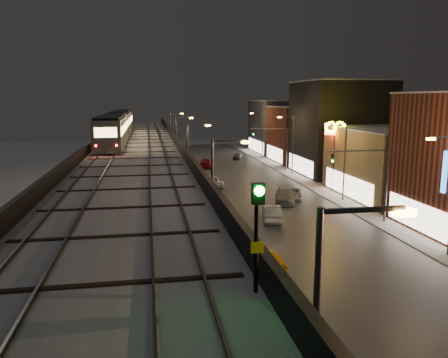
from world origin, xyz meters
TOP-DOWN VIEW (x-y plane):
  - road_surface at (7.50, 35.00)m, footprint 17.00×120.00m
  - sidewalk_right at (17.50, 35.00)m, footprint 4.00×120.00m
  - under_viaduct_pavement at (-6.00, 35.00)m, footprint 11.00×120.00m
  - elevated_viaduct at (-6.00, 31.84)m, footprint 9.00×100.00m
  - viaduct_trackbed at (-6.01, 31.97)m, footprint 8.40×100.00m
  - viaduct_parapet_streetside at (-1.65, 32.00)m, footprint 0.30×100.00m
  - viaduct_parapet_far at (-10.35, 32.00)m, footprint 0.30×100.00m
  - building_c at (23.99, 32.00)m, footprint 12.20×15.20m
  - building_d at (23.99, 48.00)m, footprint 12.20×13.20m
  - building_e at (23.99, 62.00)m, footprint 12.20×12.20m
  - building_f at (23.99, 76.00)m, footprint 12.20×16.20m
  - streetlight_left_0 at (-0.43, -5.00)m, footprint 2.57×0.28m
  - streetlight_left_1 at (-0.43, 13.00)m, footprint 2.57×0.28m
  - streetlight_left_2 at (-0.43, 31.00)m, footprint 2.57×0.28m
  - streetlight_right_2 at (16.73, 31.00)m, footprint 2.56×0.28m
  - streetlight_left_3 at (-0.43, 49.00)m, footprint 2.57×0.28m
  - streetlight_right_3 at (16.73, 49.00)m, footprint 2.56×0.28m
  - streetlight_left_4 at (-0.43, 67.00)m, footprint 2.57×0.28m
  - streetlight_right_4 at (16.73, 67.00)m, footprint 2.56×0.28m
  - traffic_light_rig_a at (15.84, 22.00)m, footprint 6.10×0.34m
  - traffic_light_rig_b at (15.84, 52.00)m, footprint 6.10×0.34m
  - subway_train at (-8.50, 42.12)m, footprint 2.69×32.61m
  - rail_signal at (-2.10, -4.38)m, footprint 0.34×0.42m
  - car_taxi at (3.13, 13.00)m, footprint 1.96×4.06m
  - car_near_white at (6.65, 24.36)m, footprint 2.52×4.89m
  - car_mid_silver at (3.25, 41.47)m, footprint 2.95×5.47m
  - car_mid_dark at (4.82, 58.08)m, footprint 2.91×5.37m
  - car_far_white at (0.90, 59.67)m, footprint 1.75×4.11m
  - car_onc_dark at (11.65, 32.82)m, footprint 3.39×4.93m
  - car_onc_white at (10.22, 31.34)m, footprint 3.56×5.67m
  - car_onc_red at (12.08, 66.97)m, footprint 2.56×3.88m
  - sign_mcdonalds at (18.00, 36.13)m, footprint 2.61×0.71m

SIDE VIEW (x-z plane):
  - road_surface at x=7.50m, z-range 0.00..0.06m
  - under_viaduct_pavement at x=-6.00m, z-range 0.00..0.06m
  - sidewalk_right at x=17.50m, z-range 0.00..0.14m
  - car_onc_red at x=12.08m, z-range 0.00..1.23m
  - car_onc_dark at x=11.65m, z-range 0.00..1.25m
  - car_taxi at x=3.13m, z-range 0.00..1.33m
  - car_far_white at x=0.90m, z-range 0.00..1.39m
  - car_mid_silver at x=3.25m, z-range 0.00..1.46m
  - car_mid_dark at x=4.82m, z-range 0.00..1.48m
  - car_onc_white at x=10.22m, z-range 0.00..1.53m
  - car_near_white at x=6.65m, z-range 0.00..1.54m
  - building_c at x=23.99m, z-range 0.00..8.16m
  - traffic_light_rig_a at x=15.84m, z-range 1.00..8.00m
  - traffic_light_rig_b at x=15.84m, z-range 1.00..8.00m
  - building_e at x=23.99m, z-range 0.00..10.16m
  - streetlight_left_0 at x=-0.43m, z-range 0.74..9.74m
  - streetlight_left_1 at x=-0.43m, z-range 0.74..9.74m
  - streetlight_left_2 at x=-0.43m, z-range 0.74..9.74m
  - streetlight_right_2 at x=16.73m, z-range 0.74..9.74m
  - streetlight_left_3 at x=-0.43m, z-range 0.74..9.74m
  - streetlight_right_3 at x=16.73m, z-range 0.74..9.74m
  - streetlight_left_4 at x=-0.43m, z-range 0.74..9.74m
  - streetlight_right_4 at x=16.73m, z-range 0.74..9.74m
  - building_f at x=23.99m, z-range 0.00..11.16m
  - elevated_viaduct at x=-6.00m, z-range 2.47..8.77m
  - viaduct_trackbed at x=-6.01m, z-range 6.23..6.55m
  - viaduct_parapet_streetside at x=-1.65m, z-range 6.30..7.40m
  - viaduct_parapet_far at x=-10.35m, z-range 6.30..7.40m
  - sign_mcdonalds at x=18.00m, z-range 2.58..11.38m
  - building_d at x=23.99m, z-range 0.00..14.16m
  - subway_train at x=-8.50m, z-range 6.61..9.82m
  - rail_signal at x=-2.10m, z-range 7.23..10.14m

